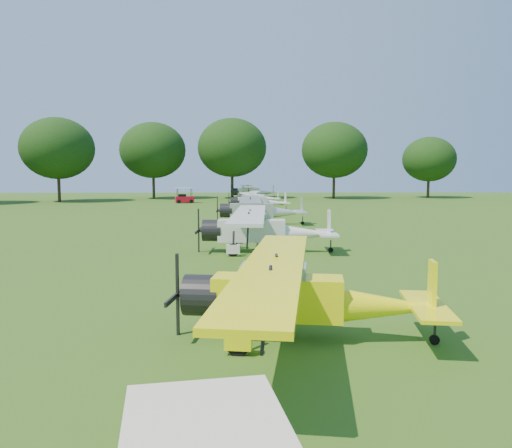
% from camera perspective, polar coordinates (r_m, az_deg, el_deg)
% --- Properties ---
extents(ground, '(160.00, 160.00, 0.00)m').
position_cam_1_polar(ground, '(24.49, -1.16, -4.10)').
color(ground, '#325816').
rests_on(ground, ground).
extents(tree_belt, '(137.36, 130.27, 14.52)m').
position_cam_1_polar(tree_belt, '(24.82, 7.35, 14.60)').
color(tree_belt, '#301E12').
rests_on(tree_belt, ground).
extents(aircraft_2, '(6.96, 11.04, 2.17)m').
position_cam_1_polar(aircraft_2, '(12.84, 4.80, -7.63)').
color(aircraft_2, '#FFF90A').
rests_on(aircraft_2, ground).
extents(aircraft_3, '(7.45, 11.86, 2.34)m').
position_cam_1_polar(aircraft_3, '(26.56, 0.69, -0.33)').
color(aircraft_3, white).
rests_on(aircraft_3, ground).
extents(aircraft_4, '(7.34, 11.65, 2.31)m').
position_cam_1_polar(aircraft_4, '(40.65, 0.28, 1.83)').
color(aircraft_4, silver).
rests_on(aircraft_4, ground).
extents(aircraft_5, '(6.65, 10.58, 2.08)m').
position_cam_1_polar(aircraft_5, '(54.02, 0.08, 2.71)').
color(aircraft_5, white).
rests_on(aircraft_5, ground).
extents(aircraft_6, '(5.76, 9.16, 1.80)m').
position_cam_1_polar(aircraft_6, '(65.80, 0.14, 3.16)').
color(aircraft_6, white).
rests_on(aircraft_6, ground).
extents(aircraft_7, '(7.31, 11.65, 2.29)m').
position_cam_1_polar(aircraft_7, '(79.87, -0.49, 3.86)').
color(aircraft_7, silver).
rests_on(aircraft_7, ground).
extents(golf_cart, '(2.74, 2.04, 2.11)m').
position_cam_1_polar(golf_cart, '(69.88, -8.22, 2.97)').
color(golf_cart, red).
rests_on(golf_cart, ground).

